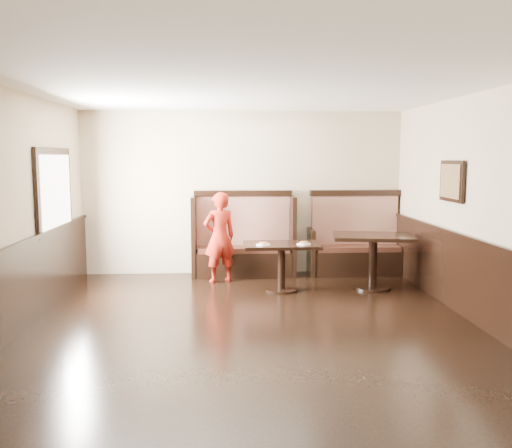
{
  "coord_description": "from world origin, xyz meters",
  "views": [
    {
      "loc": [
        -0.34,
        -5.86,
        2.02
      ],
      "look_at": [
        0.16,
        2.35,
        1.0
      ],
      "focal_mm": 38.0,
      "sensor_mm": 36.0,
      "label": 1
    }
  ],
  "objects": [
    {
      "name": "table_neighbor",
      "position": [
        1.95,
        2.2,
        0.63
      ],
      "size": [
        1.32,
        0.97,
        0.84
      ],
      "rotation": [
        0.0,
        0.0,
        -0.17
      ],
      "color": "black",
      "rests_on": "ground"
    },
    {
      "name": "room_shell",
      "position": [
        -0.3,
        0.28,
        0.67
      ],
      "size": [
        7.0,
        7.0,
        7.0
      ],
      "color": "#C0AE8B",
      "rests_on": "ground"
    },
    {
      "name": "table_main",
      "position": [
        0.53,
        2.15,
        0.56
      ],
      "size": [
        1.14,
        0.72,
        0.72
      ],
      "rotation": [
        0.0,
        0.0,
        0.0
      ],
      "color": "black",
      "rests_on": "ground"
    },
    {
      "name": "child",
      "position": [
        -0.4,
        2.81,
        0.73
      ],
      "size": [
        0.62,
        0.52,
        1.46
      ],
      "primitive_type": "imported",
      "rotation": [
        0.0,
        0.0,
        3.51
      ],
      "color": "#AC1F12",
      "rests_on": "ground"
    },
    {
      "name": "booth_main",
      "position": [
        0.0,
        3.3,
        0.53
      ],
      "size": [
        1.75,
        0.72,
        1.45
      ],
      "color": "black",
      "rests_on": "ground"
    },
    {
      "name": "pizza_plate_left",
      "position": [
        0.24,
        2.03,
        0.74
      ],
      "size": [
        0.22,
        0.22,
        0.04
      ],
      "color": "white",
      "rests_on": "table_main"
    },
    {
      "name": "pizza_plate_right",
      "position": [
        0.85,
        2.05,
        0.74
      ],
      "size": [
        0.21,
        0.21,
        0.04
      ],
      "color": "white",
      "rests_on": "table_main"
    },
    {
      "name": "booth_neighbor",
      "position": [
        1.95,
        3.29,
        0.48
      ],
      "size": [
        1.65,
        0.72,
        1.45
      ],
      "color": "black",
      "rests_on": "ground"
    },
    {
      "name": "ground",
      "position": [
        0.0,
        0.0,
        0.0
      ],
      "size": [
        7.0,
        7.0,
        0.0
      ],
      "primitive_type": "plane",
      "color": "black",
      "rests_on": "ground"
    }
  ]
}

